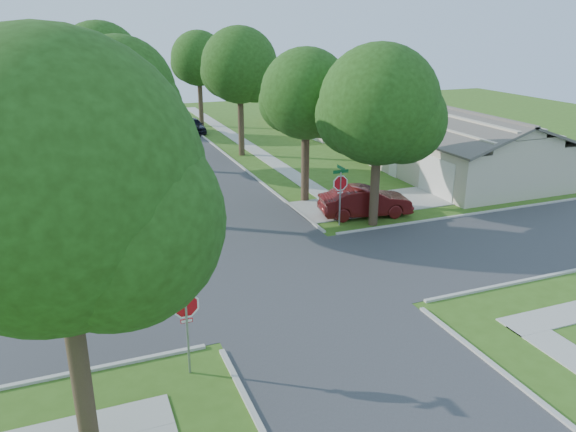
% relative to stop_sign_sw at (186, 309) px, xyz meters
% --- Properties ---
extents(ground, '(100.00, 100.00, 0.00)m').
position_rel_stop_sign_sw_xyz_m(ground, '(4.70, 4.70, -2.03)').
color(ground, '#385B18').
rests_on(ground, ground).
extents(road_ns, '(7.00, 100.00, 0.02)m').
position_rel_stop_sign_sw_xyz_m(road_ns, '(4.70, 4.70, -2.03)').
color(road_ns, '#333335').
rests_on(road_ns, ground).
extents(sidewalk_ne, '(1.20, 40.00, 0.04)m').
position_rel_stop_sign_sw_xyz_m(sidewalk_ne, '(10.80, 30.70, -2.01)').
color(sidewalk_ne, '#9E9B91').
rests_on(sidewalk_ne, ground).
extents(sidewalk_nw, '(1.20, 40.00, 0.04)m').
position_rel_stop_sign_sw_xyz_m(sidewalk_nw, '(-1.40, 30.70, -2.01)').
color(sidewalk_nw, '#9E9B91').
rests_on(sidewalk_nw, ground).
extents(driveway, '(8.80, 3.60, 0.05)m').
position_rel_stop_sign_sw_xyz_m(driveway, '(12.60, 11.80, -2.01)').
color(driveway, '#9E9B91').
rests_on(driveway, ground).
extents(stop_sign_sw, '(1.05, 0.80, 2.98)m').
position_rel_stop_sign_sw_xyz_m(stop_sign_sw, '(0.00, 0.00, 0.00)').
color(stop_sign_sw, gray).
rests_on(stop_sign_sw, ground).
extents(stop_sign_ne, '(1.05, 0.80, 2.98)m').
position_rel_stop_sign_sw_xyz_m(stop_sign_ne, '(9.40, 9.40, 0.00)').
color(stop_sign_ne, gray).
rests_on(stop_sign_ne, ground).
extents(tree_e_near, '(4.97, 4.80, 8.28)m').
position_rel_stop_sign_sw_xyz_m(tree_e_near, '(9.45, 13.71, 3.61)').
color(tree_e_near, '#38281C').
rests_on(tree_e_near, ground).
extents(tree_e_mid, '(5.59, 5.40, 9.21)m').
position_rel_stop_sign_sw_xyz_m(tree_e_mid, '(9.46, 25.71, 4.22)').
color(tree_e_mid, '#38281C').
rests_on(tree_e_mid, ground).
extents(tree_e_far, '(5.17, 5.00, 8.72)m').
position_rel_stop_sign_sw_xyz_m(tree_e_far, '(9.45, 38.71, 3.95)').
color(tree_e_far, '#38281C').
rests_on(tree_e_far, ground).
extents(tree_w_near, '(5.38, 5.20, 8.97)m').
position_rel_stop_sign_sw_xyz_m(tree_w_near, '(0.06, 13.71, 4.08)').
color(tree_w_near, '#38281C').
rests_on(tree_w_near, ground).
extents(tree_w_mid, '(5.80, 5.60, 9.56)m').
position_rel_stop_sign_sw_xyz_m(tree_w_mid, '(0.06, 25.71, 4.46)').
color(tree_w_mid, '#38281C').
rests_on(tree_w_mid, ground).
extents(tree_w_far, '(4.76, 4.60, 8.04)m').
position_rel_stop_sign_sw_xyz_m(tree_w_far, '(0.05, 38.71, 3.48)').
color(tree_w_far, '#38281C').
rests_on(tree_w_far, ground).
extents(tree_sw_corner, '(6.21, 6.00, 9.55)m').
position_rel_stop_sign_sw_xyz_m(tree_sw_corner, '(-2.74, -2.29, 4.23)').
color(tree_sw_corner, '#38281C').
rests_on(tree_sw_corner, ground).
extents(tree_ne_corner, '(5.80, 5.60, 8.66)m').
position_rel_stop_sign_sw_xyz_m(tree_ne_corner, '(11.06, 8.91, 3.56)').
color(tree_ne_corner, '#38281C').
rests_on(tree_ne_corner, ground).
extents(house_ne_near, '(8.42, 13.60, 4.23)m').
position_rel_stop_sign_sw_xyz_m(house_ne_near, '(20.69, 15.70, -0.51)').
color(house_ne_near, '#B8AB91').
rests_on(house_ne_near, ground).
extents(house_ne_far, '(8.42, 13.60, 4.23)m').
position_rel_stop_sign_sw_xyz_m(house_ne_far, '(20.69, 33.70, -0.51)').
color(house_ne_far, '#B8AB91').
rests_on(house_ne_far, ground).
extents(car_driveway, '(4.88, 2.38, 1.54)m').
position_rel_stop_sign_sw_xyz_m(car_driveway, '(11.26, 10.20, -1.26)').
color(car_driveway, '#501010').
rests_on(car_driveway, ground).
extents(car_curb_east, '(1.87, 4.01, 1.33)m').
position_rel_stop_sign_sw_xyz_m(car_curb_east, '(7.90, 35.60, -1.37)').
color(car_curb_east, black).
rests_on(car_curb_east, ground).
extents(car_curb_west, '(2.55, 5.04, 1.40)m').
position_rel_stop_sign_sw_xyz_m(car_curb_west, '(3.50, 50.25, -1.33)').
color(car_curb_west, black).
rests_on(car_curb_west, ground).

